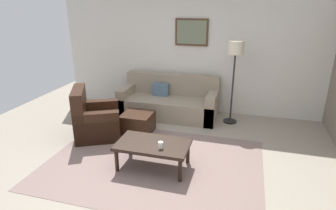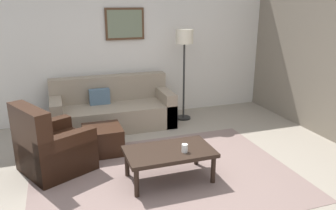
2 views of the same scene
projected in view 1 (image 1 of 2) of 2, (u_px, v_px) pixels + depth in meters
The scene contains 10 objects.
ground_plane at pixel (154, 163), 4.54m from camera, with size 8.00×8.00×0.00m, color gray.
rear_partition at pixel (189, 50), 6.41m from camera, with size 6.00×0.12×2.80m, color silver.
area_rug at pixel (154, 163), 4.54m from camera, with size 3.36×2.43×0.01m, color #7F6861.
couch_main at pixel (170, 102), 6.41m from camera, with size 2.13×0.92×0.88m.
armchair_leather at pixel (93, 121), 5.35m from camera, with size 1.07×1.07×0.95m.
ottoman at pixel (138, 123), 5.53m from camera, with size 0.56×0.56×0.40m, color black.
coffee_table at pixel (153, 146), 4.33m from camera, with size 1.10×0.64×0.41m.
cup at pixel (161, 145), 4.14m from camera, with size 0.08×0.08×0.10m, color white.
lamp_standing at pixel (235, 56), 5.60m from camera, with size 0.32×0.32×1.71m.
framed_artwork at pixel (192, 32), 6.18m from camera, with size 0.72×0.04×0.58m.
Camera 1 is at (1.30, -3.73, 2.44)m, focal length 30.48 mm.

